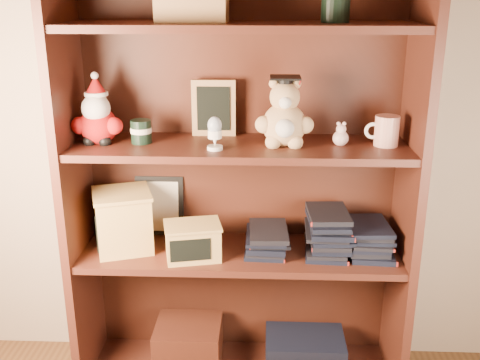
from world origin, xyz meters
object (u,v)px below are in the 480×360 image
object	(u,v)px
teacher_mug	(386,131)
treats_box	(123,220)
bookcase	(240,186)
grad_teddy_bear	(284,119)

from	to	relation	value
teacher_mug	treats_box	xyz separation A→B (m)	(-0.91, -0.00, -0.34)
teacher_mug	bookcase	bearing A→B (deg)	174.13
grad_teddy_bear	treats_box	size ratio (longest dim) A/B	0.94
teacher_mug	treats_box	distance (m)	0.97
grad_teddy_bear	teacher_mug	world-z (taller)	grad_teddy_bear
bookcase	teacher_mug	distance (m)	0.54
grad_teddy_bear	treats_box	distance (m)	0.69
grad_teddy_bear	treats_box	world-z (taller)	grad_teddy_bear
teacher_mug	treats_box	bearing A→B (deg)	-179.94
bookcase	treats_box	distance (m)	0.44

